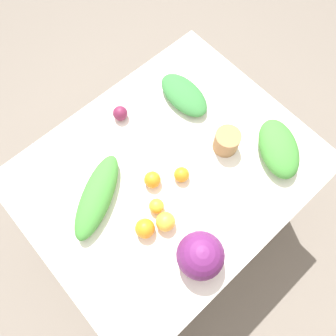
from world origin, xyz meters
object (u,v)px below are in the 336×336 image
Objects in this scene: orange_0 at (156,206)px; orange_4 at (145,228)px; greens_bunch_beet_tops at (97,196)px; orange_2 at (182,175)px; beet_root at (120,113)px; orange_3 at (153,180)px; greens_bunch_scallion at (184,95)px; paper_bag at (227,141)px; greens_bunch_chard at (279,148)px; cabbage_purple at (200,255)px; orange_1 at (166,222)px.

orange_4 reaches higher than orange_0.
greens_bunch_beet_tops is 5.73× the size of orange_2.
orange_0 is at bearing 69.35° from beet_root.
orange_0 is 0.12m from orange_3.
greens_bunch_beet_tops is 0.24m from orange_4.
greens_bunch_scallion is 0.41m from orange_2.
orange_4 is (0.52, 0.05, -0.01)m from paper_bag.
greens_bunch_chard reaches higher than orange_0.
orange_0 is (-0.01, -0.27, -0.06)m from cabbage_purple.
greens_bunch_beet_tops is 5.28× the size of orange_3.
orange_2 is 0.92× the size of orange_3.
cabbage_purple reaches higher than orange_0.
orange_0 is at bearing 10.40° from orange_2.
cabbage_purple reaches higher than greens_bunch_chard.
cabbage_purple is 0.74m from beet_root.
greens_bunch_chard reaches higher than orange_1.
paper_bag is 0.23m from greens_bunch_chard.
greens_bunch_beet_tops is at bearing -50.96° from orange_0.
orange_3 is (0.51, -0.27, -0.01)m from greens_bunch_chard.
greens_bunch_beet_tops is 1.33× the size of greens_bunch_chard.
greens_bunch_scallion is 4.11× the size of beet_root.
cabbage_purple reaches higher than greens_bunch_scallion.
cabbage_purple is at bearing 91.21° from orange_1.
beet_root is 0.56m from orange_1.
cabbage_purple reaches higher than greens_bunch_beet_tops.
orange_1 is (0.59, -0.09, -0.01)m from greens_bunch_chard.
orange_1 is 0.09m from orange_4.
greens_bunch_beet_tops is at bearing -72.64° from cabbage_purple.
orange_0 is (0.42, 0.01, -0.02)m from paper_bag.
orange_4 reaches higher than orange_2.
orange_3 is at bearing -30.80° from orange_2.
beet_root is (0.29, -0.13, -0.00)m from greens_bunch_scallion.
cabbage_purple is 0.36m from orange_2.
orange_1 is at bearing 65.00° from orange_3.
orange_0 is (-0.16, 0.20, -0.01)m from greens_bunch_beet_tops.
orange_0 is 0.79× the size of orange_1.
orange_3 is at bearing 156.12° from greens_bunch_beet_tops.
orange_3 is (-0.06, -0.10, 0.00)m from orange_0.
greens_bunch_scallion is 4.46× the size of orange_0.
beet_root is 0.42m from orange_2.
greens_bunch_chard reaches higher than greens_bunch_scallion.
orange_3 is (0.11, -0.07, 0.00)m from orange_2.
paper_bag is 0.29× the size of greens_bunch_beet_tops.
orange_4 is (-0.06, 0.24, -0.00)m from greens_bunch_beet_tops.
greens_bunch_beet_tops is 0.82m from greens_bunch_chard.
orange_1 reaches higher than orange_3.
paper_bag is 0.45m from orange_1.
greens_bunch_scallion is 0.46m from orange_3.
greens_bunch_scallion is at bearing -146.88° from orange_4.
orange_4 is (0.08, -0.23, -0.05)m from cabbage_purple.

